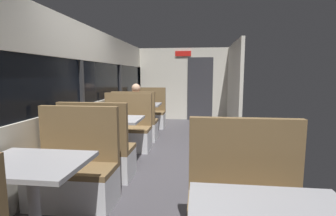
{
  "coord_description": "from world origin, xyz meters",
  "views": [
    {
      "loc": [
        0.49,
        -3.97,
        1.46
      ],
      "look_at": [
        -0.07,
        0.71,
        0.83
      ],
      "focal_mm": 26.86,
      "sensor_mm": 36.0,
      "label": 1
    }
  ],
  "objects": [
    {
      "name": "carriage_aisle_panel_right",
      "position": [
        1.45,
        3.0,
        1.15
      ],
      "size": [
        0.08,
        2.4,
        2.3
      ],
      "primitive_type": "cube",
      "color": "beige",
      "rests_on": "ground_plane"
    },
    {
      "name": "bench_far_window_facing_entry",
      "position": [
        -0.89,
        2.83,
        0.33
      ],
      "size": [
        0.95,
        0.5,
        1.1
      ],
      "color": "silver",
      "rests_on": "ground_plane"
    },
    {
      "name": "bench_mid_window_facing_entry",
      "position": [
        -0.89,
        0.72,
        0.33
      ],
      "size": [
        0.95,
        0.5,
        1.1
      ],
      "color": "silver",
      "rests_on": "ground_plane"
    },
    {
      "name": "bench_front_aisle_facing_entry",
      "position": [
        0.89,
        -1.99,
        0.33
      ],
      "size": [
        0.95,
        0.5,
        1.1
      ],
      "color": "silver",
      "rests_on": "ground_plane"
    },
    {
      "name": "carriage_window_panel_left",
      "position": [
        -1.45,
        0.0,
        1.11
      ],
      "size": [
        0.09,
        8.48,
        2.3
      ],
      "color": "beige",
      "rests_on": "ground_plane"
    },
    {
      "name": "bench_far_window_facing_end",
      "position": [
        -0.89,
        1.44,
        0.33
      ],
      "size": [
        0.95,
        0.5,
        1.1
      ],
      "color": "silver",
      "rests_on": "ground_plane"
    },
    {
      "name": "seated_passenger",
      "position": [
        -0.89,
        1.51,
        0.54
      ],
      "size": [
        0.47,
        0.55,
        1.26
      ],
      "color": "#26262D",
      "rests_on": "ground_plane"
    },
    {
      "name": "dining_table_near_window",
      "position": [
        -0.89,
        -2.09,
        0.64
      ],
      "size": [
        0.9,
        0.7,
        0.74
      ],
      "color": "#9E9EA3",
      "rests_on": "ground_plane"
    },
    {
      "name": "carriage_end_bulkhead",
      "position": [
        0.06,
        4.19,
        1.14
      ],
      "size": [
        2.9,
        0.11,
        2.3
      ],
      "color": "beige",
      "rests_on": "ground_plane"
    },
    {
      "name": "bench_near_window_facing_entry",
      "position": [
        -0.89,
        -1.39,
        0.33
      ],
      "size": [
        0.95,
        0.5,
        1.1
      ],
      "color": "silver",
      "rests_on": "ground_plane"
    },
    {
      "name": "dining_table_mid_window",
      "position": [
        -0.89,
        0.02,
        0.64
      ],
      "size": [
        0.9,
        0.7,
        0.74
      ],
      "color": "#9E9EA3",
      "rests_on": "ground_plane"
    },
    {
      "name": "dining_table_far_window",
      "position": [
        -0.89,
        2.13,
        0.64
      ],
      "size": [
        0.9,
        0.7,
        0.74
      ],
      "color": "#9E9EA3",
      "rests_on": "ground_plane"
    },
    {
      "name": "bench_mid_window_facing_end",
      "position": [
        -0.89,
        -0.68,
        0.33
      ],
      "size": [
        0.95,
        0.5,
        1.1
      ],
      "color": "silver",
      "rests_on": "ground_plane"
    },
    {
      "name": "ground_plane",
      "position": [
        0.0,
        0.0,
        -0.01
      ],
      "size": [
        3.3,
        9.2,
        0.02
      ],
      "primitive_type": "cube",
      "color": "#423F44"
    }
  ]
}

